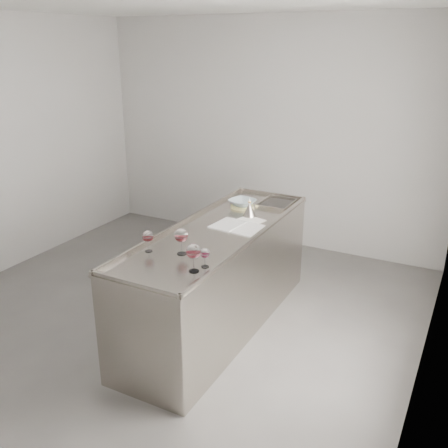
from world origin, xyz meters
The scene contains 11 objects.
room_shell centered at (0.00, 0.00, 1.40)m, with size 4.54×5.04×2.84m.
counter centered at (0.50, 0.30, 0.47)m, with size 0.77×2.42×0.97m.
wine_glass_left centered at (0.24, -0.36, 1.06)m, with size 0.09×0.09×0.17m.
wine_glass_middle centered at (0.50, -0.28, 1.09)m, with size 0.11×0.11×0.21m.
wine_glass_right centered at (0.74, -0.51, 1.09)m, with size 0.11×0.11×0.21m.
wine_glass_small centered at (0.78, -0.41, 1.04)m, with size 0.07×0.07×0.15m.
notebook centered at (0.63, 0.44, 0.95)m, with size 0.48×0.36×0.02m.
loose_paper_top centered at (0.63, 0.59, 0.94)m, with size 0.23×0.33×0.00m, color white.
trivet centered at (0.41, 0.97, 0.95)m, with size 0.23×0.23×0.02m, color beige.
ceramic_bowl centered at (0.41, 0.97, 0.99)m, with size 0.25×0.25×0.06m, color #95A7AD.
wine_funnel centered at (0.59, 0.76, 1.00)m, with size 0.13×0.13×0.18m.
Camera 1 is at (2.44, -3.26, 2.48)m, focal length 40.00 mm.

